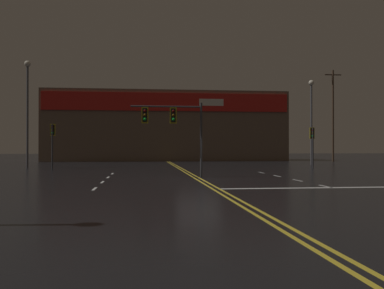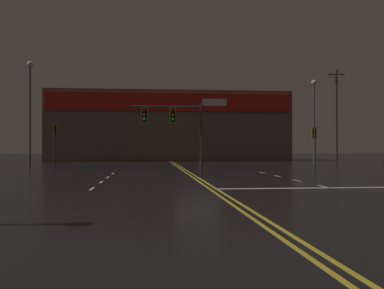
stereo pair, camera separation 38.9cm
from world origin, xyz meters
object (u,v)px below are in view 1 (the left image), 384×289
at_px(streetlight_near_right, 311,110).
at_px(traffic_signal_corner_northwest, 53,136).
at_px(traffic_signal_median, 171,121).
at_px(streetlight_near_left, 27,99).
at_px(traffic_signal_corner_northeast, 312,138).

bearing_deg(streetlight_near_right, traffic_signal_corner_northwest, -166.58).
xyz_separation_m(traffic_signal_median, streetlight_near_left, (-12.04, 13.75, 2.68)).
relative_size(traffic_signal_corner_northeast, streetlight_near_left, 0.37).
bearing_deg(streetlight_near_left, streetlight_near_right, 5.76).
bearing_deg(traffic_signal_corner_northwest, streetlight_near_left, 132.21).
relative_size(traffic_signal_median, traffic_signal_corner_northwest, 1.21).
bearing_deg(traffic_signal_corner_northwest, streetlight_near_right, 13.42).
bearing_deg(traffic_signal_corner_northeast, traffic_signal_median, -142.85).
height_order(traffic_signal_corner_northeast, streetlight_near_right, streetlight_near_right).
relative_size(traffic_signal_median, traffic_signal_corner_northeast, 1.28).
bearing_deg(traffic_signal_median, streetlight_near_right, 46.58).
xyz_separation_m(traffic_signal_corner_northeast, streetlight_near_right, (2.63, 6.67, 3.06)).
height_order(streetlight_near_left, streetlight_near_right, streetlight_near_left).
height_order(traffic_signal_median, streetlight_near_right, streetlight_near_right).
distance_m(traffic_signal_median, traffic_signal_corner_northeast, 16.36).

